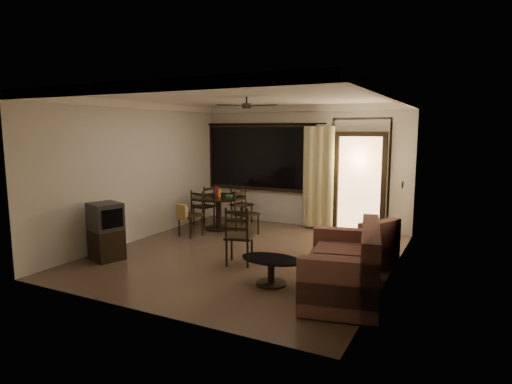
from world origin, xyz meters
The scene contains 12 objects.
ground centered at (0.00, 0.00, 0.00)m, with size 5.50×5.50×0.00m, color #7F6651.
room_shell centered at (0.59, 1.77, 1.83)m, with size 5.50×6.70×5.50m.
dining_table centered at (-1.53, 1.50, 0.59)m, with size 1.20×1.20×0.97m.
dining_chair_west centered at (-2.04, 1.68, 0.28)m, with size 0.50×0.50×0.95m.
dining_chair_east centered at (-0.71, 1.32, 0.28)m, with size 0.50×0.50×0.95m.
dining_chair_south centered at (-1.71, 0.66, 0.31)m, with size 0.50×0.54×0.95m.
dining_chair_north centered at (-1.36, 2.27, 0.28)m, with size 0.50×0.50×0.95m.
tv_cabinet centered at (-2.05, -1.35, 0.50)m, with size 0.64×0.61×1.00m.
sofa centered at (2.12, -1.10, 0.38)m, with size 1.30×1.95×0.96m.
armchair centered at (2.09, 0.42, 0.32)m, with size 1.01×1.01×0.77m.
coffee_table centered at (1.03, -1.18, 0.27)m, with size 0.91×0.55×0.40m.
side_chair centered at (0.15, -0.55, 0.30)m, with size 0.54×0.54×0.99m.
Camera 1 is at (3.53, -6.61, 2.24)m, focal length 30.00 mm.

